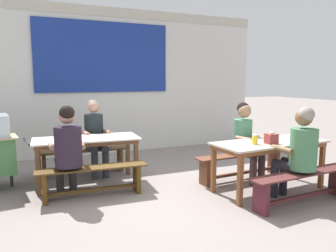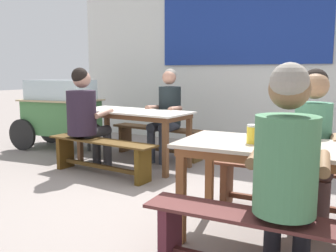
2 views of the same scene
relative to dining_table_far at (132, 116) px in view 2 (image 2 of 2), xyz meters
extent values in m
plane|color=gray|center=(0.98, -0.92, -0.64)|extent=(40.00, 40.00, 0.00)
cube|color=silver|center=(0.98, 2.04, 0.80)|extent=(6.89, 0.12, 2.89)
cube|color=navy|center=(0.76, 1.95, 1.42)|extent=(2.79, 0.03, 1.45)
cube|color=silver|center=(0.00, 0.00, 0.07)|extent=(1.59, 0.76, 0.02)
cube|color=brown|center=(0.00, 0.00, 0.03)|extent=(1.51, 0.70, 0.06)
cube|color=brown|center=(0.71, 0.23, -0.32)|extent=(0.06, 0.06, 0.64)
cube|color=brown|center=(0.68, -0.32, -0.32)|extent=(0.06, 0.06, 0.64)
cube|color=brown|center=(-0.68, 0.32, -0.32)|extent=(0.06, 0.06, 0.64)
cube|color=brown|center=(-0.71, -0.23, -0.32)|extent=(0.06, 0.06, 0.64)
cube|color=#C0B19E|center=(2.34, -1.36, 0.07)|extent=(1.71, 0.79, 0.03)
cube|color=brown|center=(2.34, -1.36, 0.02)|extent=(1.63, 0.73, 0.06)
cube|color=brown|center=(1.56, -1.11, -0.32)|extent=(0.06, 0.06, 0.64)
cube|color=brown|center=(1.60, -1.69, -0.32)|extent=(0.06, 0.06, 0.64)
cube|color=brown|center=(0.04, 0.60, -0.23)|extent=(1.51, 0.38, 0.03)
cube|color=brown|center=(0.67, 0.56, -0.45)|extent=(0.08, 0.24, 0.39)
cube|color=brown|center=(-0.59, 0.64, -0.45)|extent=(0.08, 0.24, 0.39)
cube|color=brown|center=(0.04, 0.60, -0.54)|extent=(1.22, 0.12, 0.04)
cube|color=#4E3616|center=(-0.04, -0.60, -0.23)|extent=(1.50, 0.38, 0.02)
cube|color=#543B12|center=(0.58, -0.64, -0.44)|extent=(0.08, 0.24, 0.40)
cube|color=#503410|center=(-0.66, -0.56, -0.44)|extent=(0.08, 0.24, 0.40)
cube|color=#4E3616|center=(-0.04, -0.60, -0.54)|extent=(1.20, 0.12, 0.04)
cube|color=brown|center=(2.31, -0.76, -0.23)|extent=(1.66, 0.35, 0.02)
cube|color=brown|center=(1.61, -0.80, -0.44)|extent=(0.07, 0.22, 0.40)
cube|color=brown|center=(2.31, -0.76, -0.54)|extent=(1.37, 0.12, 0.04)
cube|color=#512625|center=(2.37, -1.95, -0.23)|extent=(1.64, 0.36, 0.02)
cube|color=#52202B|center=(1.68, -1.99, -0.44)|extent=(0.07, 0.23, 0.40)
cube|color=#467D45|center=(-1.56, 0.29, -0.14)|extent=(1.18, 0.73, 0.52)
cube|color=silver|center=(-1.56, 0.29, 0.29)|extent=(1.06, 0.66, 0.33)
cube|color=tan|center=(-1.56, 0.29, 0.14)|extent=(1.27, 0.82, 0.02)
cylinder|color=black|center=(-2.11, 0.56, -0.40)|extent=(0.49, 0.11, 0.49)
cylinder|color=black|center=(-2.03, -0.10, -0.40)|extent=(0.49, 0.11, 0.49)
cylinder|color=#333333|center=(-1.07, 0.35, -0.52)|extent=(0.05, 0.05, 0.24)
cylinder|color=#3F3F3F|center=(-0.83, 0.38, 0.02)|extent=(0.11, 0.60, 0.04)
cylinder|color=#212128|center=(2.40, -1.59, -0.43)|extent=(0.11, 0.11, 0.42)
cylinder|color=#212128|center=(2.23, -1.61, -0.43)|extent=(0.11, 0.11, 0.42)
cylinder|color=#212128|center=(2.43, -1.77, -0.17)|extent=(0.18, 0.41, 0.13)
cylinder|color=#212128|center=(2.25, -1.79, -0.17)|extent=(0.18, 0.41, 0.13)
cylinder|color=#447851|center=(2.36, -1.95, 0.08)|extent=(0.33, 0.33, 0.53)
sphere|color=brown|center=(2.36, -1.94, 0.49)|extent=(0.22, 0.22, 0.22)
sphere|color=gray|center=(2.36, -1.96, 0.52)|extent=(0.20, 0.20, 0.20)
cylinder|color=brown|center=(2.52, -1.75, 0.07)|extent=(0.11, 0.31, 0.10)
cylinder|color=brown|center=(2.15, -1.80, 0.07)|extent=(0.11, 0.31, 0.08)
cylinder|color=#4A3534|center=(2.28, -1.10, -0.43)|extent=(0.11, 0.11, 0.42)
cylinder|color=#4A3534|center=(2.45, -1.07, -0.43)|extent=(0.11, 0.11, 0.42)
cylinder|color=#4A3534|center=(2.25, -0.93, -0.17)|extent=(0.18, 0.38, 0.13)
cylinder|color=#4A3534|center=(2.43, -0.91, -0.17)|extent=(0.18, 0.38, 0.13)
cylinder|color=#458262|center=(2.32, -0.76, 0.07)|extent=(0.29, 0.29, 0.51)
sphere|color=#9A7152|center=(2.32, -0.78, 0.47)|extent=(0.21, 0.21, 0.21)
sphere|color=black|center=(2.32, -0.75, 0.50)|extent=(0.20, 0.20, 0.20)
cylinder|color=#9A7152|center=(2.18, -0.96, 0.06)|extent=(0.11, 0.31, 0.08)
cylinder|color=#9A7152|center=(2.51, -0.91, 0.06)|extent=(0.11, 0.31, 0.07)
cylinder|color=#343A46|center=(0.15, 0.21, -0.43)|extent=(0.11, 0.11, 0.42)
cylinder|color=#343A46|center=(0.33, 0.22, -0.43)|extent=(0.11, 0.11, 0.42)
cylinder|color=#343A46|center=(0.15, 0.40, -0.17)|extent=(0.14, 0.42, 0.13)
cylinder|color=#343A46|center=(0.33, 0.40, -0.17)|extent=(0.14, 0.42, 0.13)
cylinder|color=black|center=(0.23, 0.59, 0.10)|extent=(0.31, 0.31, 0.55)
sphere|color=tan|center=(0.23, 0.57, 0.50)|extent=(0.19, 0.19, 0.19)
sphere|color=gray|center=(0.23, 0.60, 0.53)|extent=(0.18, 0.18, 0.18)
cylinder|color=tan|center=(0.06, 0.40, 0.08)|extent=(0.08, 0.31, 0.09)
cylinder|color=tan|center=(0.41, 0.41, 0.08)|extent=(0.08, 0.30, 0.08)
cylinder|color=#2B292C|center=(-0.25, -0.22, -0.43)|extent=(0.11, 0.11, 0.42)
cylinder|color=#2B292C|center=(-0.43, -0.22, -0.43)|extent=(0.11, 0.11, 0.42)
cylinder|color=#2B292C|center=(-0.25, -0.40, -0.17)|extent=(0.13, 0.40, 0.13)
cylinder|color=#2B292C|center=(-0.43, -0.40, -0.17)|extent=(0.13, 0.40, 0.13)
cylinder|color=#281C2B|center=(-0.34, -0.58, 0.09)|extent=(0.35, 0.35, 0.53)
sphere|color=#A77966|center=(-0.34, -0.56, 0.49)|extent=(0.21, 0.21, 0.21)
sphere|color=black|center=(-0.34, -0.59, 0.53)|extent=(0.20, 0.20, 0.20)
cylinder|color=#A77966|center=(-0.14, -0.40, 0.07)|extent=(0.07, 0.31, 0.11)
cylinder|color=#A77966|center=(-0.54, -0.40, 0.07)|extent=(0.07, 0.30, 0.08)
cube|color=#973737|center=(2.25, -1.48, 0.15)|extent=(0.15, 0.13, 0.14)
cube|color=white|center=(2.25, -1.48, 0.23)|extent=(0.06, 0.04, 0.02)
cylinder|color=yellow|center=(2.02, -1.43, 0.14)|extent=(0.08, 0.08, 0.12)
cylinder|color=white|center=(2.02, -1.43, 0.20)|extent=(0.07, 0.07, 0.02)
camera|label=1|loc=(-0.85, -4.94, 0.96)|focal=34.87mm
camera|label=2|loc=(2.75, -3.92, 0.57)|focal=39.46mm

